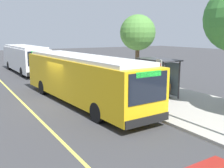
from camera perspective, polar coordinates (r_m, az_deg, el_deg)
The scene contains 10 objects.
ground_plane at distance 17.27m, azimuth -10.80°, elevation -3.72°, with size 120.00×120.00×0.00m, color #38383A.
sidewalk_curb at distance 20.00m, azimuth 5.57°, elevation -1.38°, with size 44.00×6.40×0.15m, color #A8A399.
lane_stripe_center at distance 16.69m, azimuth -17.94°, elevation -4.54°, with size 36.00×0.14×0.01m, color #E0D64C.
transit_bus_main at distance 16.48m, azimuth -6.62°, elevation 1.46°, with size 12.47×3.39×2.95m.
transit_bus_second at distance 31.31m, azimuth -18.15°, elevation 5.35°, with size 10.97×2.82×2.95m.
bus_shelter at distance 18.06m, azimuth 9.87°, elevation 3.14°, with size 2.90×1.60×2.48m.
waiting_bench at distance 17.95m, azimuth 10.34°, elevation -1.08°, with size 1.60×0.48×0.95m.
route_sign_post at distance 14.36m, azimuth 9.98°, elevation 1.38°, with size 0.44×0.08×2.80m.
pedestrian_commuter at distance 16.55m, azimuth 3.84°, elevation -0.21°, with size 0.24×0.40×1.69m.
street_tree_near_shelter at distance 23.68m, azimuth 5.54°, elevation 10.85°, with size 3.10×3.10×5.76m.
Camera 1 is at (15.80, -5.55, 4.24)m, focal length 42.63 mm.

